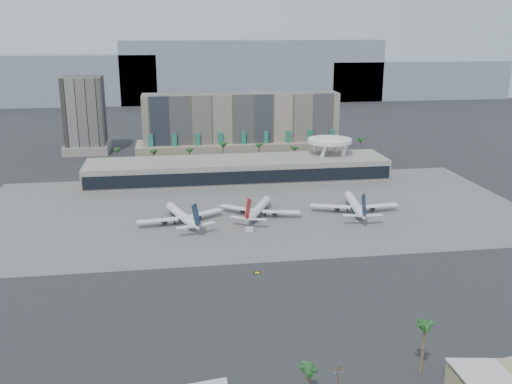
{
  "coord_description": "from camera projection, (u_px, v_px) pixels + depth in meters",
  "views": [
    {
      "loc": [
        -36.84,
        -203.15,
        84.15
      ],
      "look_at": [
        -0.2,
        40.0,
        12.79
      ],
      "focal_mm": 40.0,
      "sensor_mm": 36.0,
      "label": 1
    }
  ],
  "objects": [
    {
      "name": "saucer_structure",
      "position": [
        330.0,
        143.0,
        334.54
      ],
      "size": [
        26.0,
        26.0,
        21.89
      ],
      "color": "white",
      "rests_on": "ground"
    },
    {
      "name": "airliner_left",
      "position": [
        182.0,
        216.0,
        252.58
      ],
      "size": [
        38.86,
        40.18,
        14.41
      ],
      "rotation": [
        0.0,
        0.0,
        0.33
      ],
      "color": "white",
      "rests_on": "ground"
    },
    {
      "name": "office_tower",
      "position": [
        85.0,
        120.0,
        391.59
      ],
      "size": [
        30.0,
        30.0,
        52.0
      ],
      "color": "black",
      "rests_on": "ground"
    },
    {
      "name": "airliner_centre",
      "position": [
        259.0,
        209.0,
        262.43
      ],
      "size": [
        36.22,
        37.27,
        13.82
      ],
      "rotation": [
        0.0,
        0.0,
        -0.43
      ],
      "color": "white",
      "rests_on": "ground"
    },
    {
      "name": "service_vehicle_a",
      "position": [
        188.0,
        227.0,
        246.32
      ],
      "size": [
        4.47,
        3.21,
        1.98
      ],
      "primitive_type": "cube",
      "rotation": [
        0.0,
        0.0,
        0.34
      ],
      "color": "silver",
      "rests_on": "ground"
    },
    {
      "name": "terminal",
      "position": [
        238.0,
        169.0,
        324.14
      ],
      "size": [
        170.0,
        32.5,
        14.5
      ],
      "color": "#9C9389",
      "rests_on": "ground"
    },
    {
      "name": "airliner_right",
      "position": [
        355.0,
        205.0,
        267.27
      ],
      "size": [
        41.75,
        43.19,
        14.93
      ],
      "rotation": [
        0.0,
        0.0,
        -0.12
      ],
      "color": "white",
      "rests_on": "ground"
    },
    {
      "name": "near_palm_b",
      "position": [
        424.0,
        331.0,
        140.64
      ],
      "size": [
        6.0,
        6.0,
        14.86
      ],
      "color": "brown",
      "rests_on": "ground"
    },
    {
      "name": "utility_pole",
      "position": [
        338.0,
        383.0,
        128.12
      ],
      "size": [
        3.2,
        0.85,
        12.0
      ],
      "color": "#4C3826",
      "rests_on": "ground"
    },
    {
      "name": "service_vehicle_b",
      "position": [
        249.0,
        229.0,
        243.55
      ],
      "size": [
        3.65,
        2.37,
        1.77
      ],
      "primitive_type": "cube",
      "rotation": [
        0.0,
        0.0,
        -0.12
      ],
      "color": "silver",
      "rests_on": "ground"
    },
    {
      "name": "palm_row",
      "position": [
        242.0,
        149.0,
        357.42
      ],
      "size": [
        157.8,
        2.8,
        13.1
      ],
      "color": "brown",
      "rests_on": "ground"
    },
    {
      "name": "near_palm_a",
      "position": [
        308.0,
        375.0,
        132.01
      ],
      "size": [
        6.0,
        6.0,
        9.45
      ],
      "color": "brown",
      "rests_on": "ground"
    },
    {
      "name": "taxiway_sign",
      "position": [
        257.0,
        272.0,
        201.79
      ],
      "size": [
        2.27,
        0.51,
        1.02
      ],
      "rotation": [
        0.0,
        0.0,
        -0.08
      ],
      "color": "black",
      "rests_on": "ground"
    },
    {
      "name": "apron_pad",
      "position": [
        252.0,
        209.0,
        273.87
      ],
      "size": [
        260.0,
        130.0,
        0.06
      ],
      "primitive_type": "cube",
      "color": "#5B5B59",
      "rests_on": "ground"
    },
    {
      "name": "mountain_ridge",
      "position": [
        225.0,
        75.0,
        663.64
      ],
      "size": [
        680.0,
        60.0,
        70.0
      ],
      "color": "gray",
      "rests_on": "ground"
    },
    {
      "name": "hotel",
      "position": [
        241.0,
        131.0,
        384.03
      ],
      "size": [
        140.0,
        30.0,
        42.0
      ],
      "color": "gray",
      "rests_on": "ground"
    },
    {
      "name": "ground",
      "position": [
        272.0,
        252.0,
        221.65
      ],
      "size": [
        900.0,
        900.0,
        0.0
      ],
      "primitive_type": "plane",
      "color": "#232326",
      "rests_on": "ground"
    }
  ]
}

